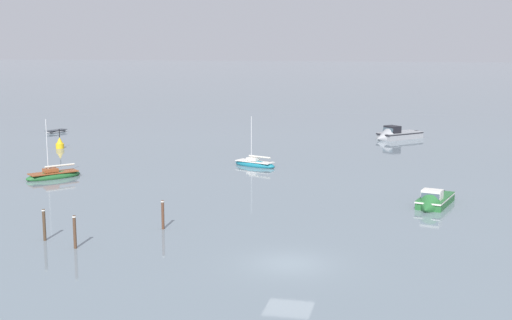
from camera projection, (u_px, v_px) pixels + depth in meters
ground_plane at (289, 264)px, 36.53m from camera, size 800.00×800.00×0.00m
sailboat_moored_0 at (53, 175)px, 59.52m from camera, size 4.22×4.64×5.38m
motorboat_moored_1 at (394, 136)px, 83.45m from camera, size 6.18×6.23×2.48m
rowboat_moored_0 at (56, 132)px, 89.68m from camera, size 2.08×3.32×0.50m
motorboat_moored_2 at (433, 203)px, 49.00m from camera, size 3.07×5.42×1.95m
sailboat_moored_1 at (255, 164)px, 65.33m from camera, size 4.58×2.91×4.92m
channel_buoy at (60, 144)px, 76.33m from camera, size 0.90×0.90×2.30m
mooring_post_near at (44, 226)px, 40.66m from camera, size 0.22×0.22×2.10m
mooring_post_left at (75, 233)px, 39.09m from camera, size 0.22×0.22×2.12m
mooring_post_right at (163, 216)px, 43.16m from camera, size 0.22×0.22×2.03m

